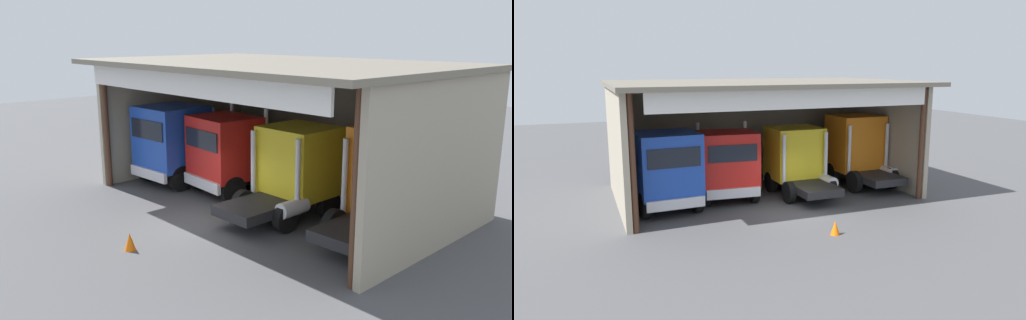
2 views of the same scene
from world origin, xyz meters
The scene contains 9 objects.
ground_plane centered at (0.00, 0.00, 0.00)m, with size 80.00×80.00×0.00m, color #4C4C4F.
workshop_shed centered at (0.00, 4.88, 3.84)m, with size 14.37×9.27×5.60m.
truck_blue_left_bay centered at (-5.00, 2.68, 1.88)m, with size 2.93×5.23×3.53m.
truck_red_center_bay centered at (-2.06, 3.35, 1.75)m, with size 2.86×5.04×3.66m.
truck_yellow_center_left_bay centered at (1.61, 3.30, 1.74)m, with size 2.63×4.77×3.31m.
truck_orange_center_right_bay centered at (5.43, 3.81, 1.94)m, with size 2.75×4.68×3.71m.
oil_drum centered at (-3.67, 7.51, 0.44)m, with size 0.58×0.58×0.88m, color #197233.
tool_cart centered at (3.49, 6.40, 0.50)m, with size 0.90×0.60×1.00m, color red.
traffic_cone centered at (0.37, -2.88, 0.28)m, with size 0.36×0.36×0.56m, color orange.
Camera 1 is at (14.15, -10.40, 6.57)m, focal length 36.56 mm.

